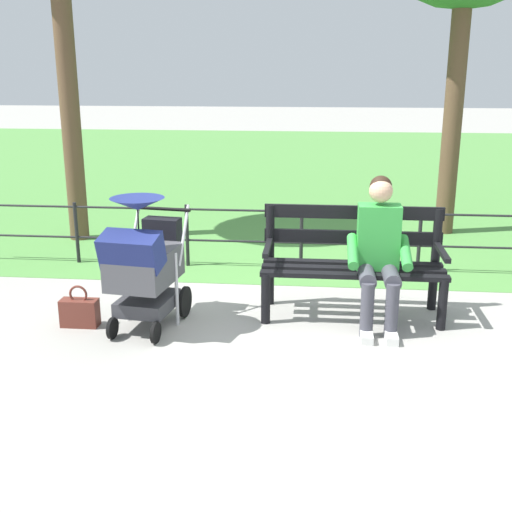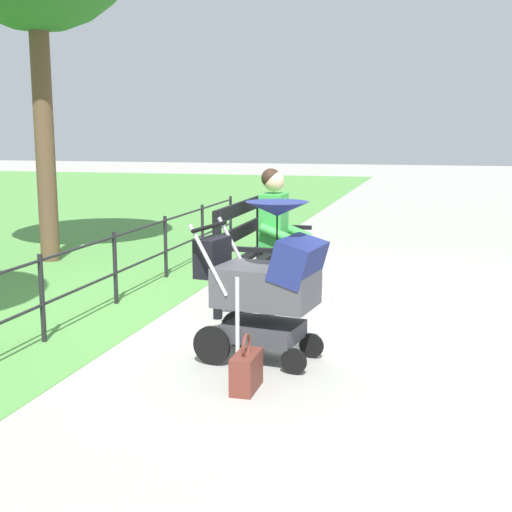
{
  "view_description": "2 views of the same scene",
  "coord_description": "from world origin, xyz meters",
  "px_view_note": "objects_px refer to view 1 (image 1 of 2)",
  "views": [
    {
      "loc": [
        -0.16,
        5.43,
        2.17
      ],
      "look_at": [
        0.34,
        0.22,
        0.61
      ],
      "focal_mm": 45.27,
      "sensor_mm": 36.0,
      "label": 1
    },
    {
      "loc": [
        5.89,
        1.55,
        1.62
      ],
      "look_at": [
        0.4,
        0.11,
        0.6
      ],
      "focal_mm": 48.61,
      "sensor_mm": 36.0,
      "label": 2
    }
  ],
  "objects_px": {
    "handbag": "(80,312)",
    "park_bench": "(353,257)",
    "stroller": "(144,262)",
    "person_on_bench": "(379,248)"
  },
  "relations": [
    {
      "from": "person_on_bench",
      "to": "stroller",
      "type": "xyz_separation_m",
      "value": [
        1.95,
        0.31,
        -0.08
      ]
    },
    {
      "from": "person_on_bench",
      "to": "handbag",
      "type": "bearing_deg",
      "value": 7.09
    },
    {
      "from": "park_bench",
      "to": "handbag",
      "type": "distance_m",
      "value": 2.43
    },
    {
      "from": "park_bench",
      "to": "person_on_bench",
      "type": "bearing_deg",
      "value": 132.47
    },
    {
      "from": "stroller",
      "to": "handbag",
      "type": "distance_m",
      "value": 0.75
    },
    {
      "from": "park_bench",
      "to": "handbag",
      "type": "bearing_deg",
      "value": 12.98
    },
    {
      "from": "park_bench",
      "to": "stroller",
      "type": "height_order",
      "value": "stroller"
    },
    {
      "from": "handbag",
      "to": "person_on_bench",
      "type": "bearing_deg",
      "value": -172.91
    },
    {
      "from": "park_bench",
      "to": "person_on_bench",
      "type": "distance_m",
      "value": 0.34
    },
    {
      "from": "handbag",
      "to": "park_bench",
      "type": "bearing_deg",
      "value": -167.02
    }
  ]
}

